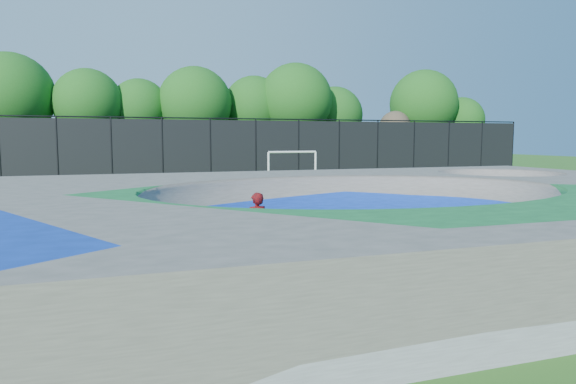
% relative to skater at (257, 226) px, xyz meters
% --- Properties ---
extents(ground, '(120.00, 120.00, 0.00)m').
position_rel_skater_xyz_m(ground, '(2.90, 0.78, -0.77)').
color(ground, '#2A5F1A').
rests_on(ground, ground).
extents(skate_deck, '(22.00, 14.00, 1.50)m').
position_rel_skater_xyz_m(skate_deck, '(2.90, 0.78, -0.02)').
color(skate_deck, gray).
rests_on(skate_deck, ground).
extents(skater, '(0.60, 0.44, 1.53)m').
position_rel_skater_xyz_m(skater, '(0.00, 0.00, 0.00)').
color(skater, '#B00E0E').
rests_on(skater, ground).
extents(skateboard, '(0.81, 0.40, 0.05)m').
position_rel_skater_xyz_m(skateboard, '(0.00, 0.00, -0.74)').
color(skateboard, black).
rests_on(skateboard, ground).
extents(soccer_goal, '(3.03, 0.12, 2.00)m').
position_rel_skater_xyz_m(soccer_goal, '(6.89, 17.31, 0.62)').
color(soccer_goal, white).
rests_on(soccer_goal, ground).
extents(fence, '(48.09, 0.09, 4.04)m').
position_rel_skater_xyz_m(fence, '(2.90, 21.78, 1.33)').
color(fence, black).
rests_on(fence, ground).
extents(treeline, '(52.60, 7.79, 8.62)m').
position_rel_skater_xyz_m(treeline, '(0.75, 27.12, 4.41)').
color(treeline, '#463223').
rests_on(treeline, ground).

